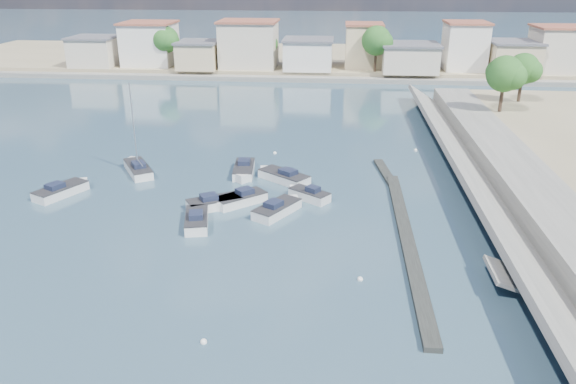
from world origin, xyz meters
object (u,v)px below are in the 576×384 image
(motorboat_d, at_px, (238,200))
(motorboat_e, at_px, (63,190))
(sailboat, at_px, (138,168))
(motorboat_g, at_px, (244,171))
(motorboat_f, at_px, (308,195))
(motorboat_b, at_px, (279,209))
(motorboat_c, at_px, (282,176))
(motorboat_h, at_px, (217,203))
(motorboat_a, at_px, (197,219))

(motorboat_d, height_order, motorboat_e, same)
(motorboat_d, distance_m, sailboat, 13.21)
(motorboat_e, xyz_separation_m, motorboat_g, (15.08, 6.55, 0.00))
(motorboat_f, height_order, motorboat_g, same)
(sailboat, bearing_deg, motorboat_b, -29.86)
(motorboat_e, bearing_deg, motorboat_d, -3.01)
(motorboat_b, distance_m, motorboat_g, 9.85)
(motorboat_c, bearing_deg, motorboat_g, 161.44)
(motorboat_g, distance_m, motorboat_h, 8.18)
(motorboat_c, distance_m, motorboat_e, 19.65)
(motorboat_e, bearing_deg, motorboat_f, 2.43)
(motorboat_g, bearing_deg, sailboat, -178.09)
(motorboat_c, relative_size, motorboat_g, 0.95)
(motorboat_g, height_order, motorboat_h, same)
(motorboat_e, bearing_deg, sailboat, 53.34)
(sailboat, bearing_deg, motorboat_e, -126.66)
(motorboat_g, bearing_deg, motorboat_d, -84.49)
(motorboat_d, relative_size, sailboat, 0.50)
(motorboat_d, bearing_deg, motorboat_c, 62.72)
(motorboat_d, bearing_deg, sailboat, 147.84)
(motorboat_c, xyz_separation_m, motorboat_g, (-3.85, 1.29, 0.00))
(motorboat_a, relative_size, motorboat_f, 1.29)
(motorboat_b, bearing_deg, motorboat_a, -156.70)
(motorboat_a, height_order, motorboat_d, same)
(motorboat_a, relative_size, motorboat_c, 0.95)
(motorboat_g, distance_m, sailboat, 10.47)
(motorboat_e, distance_m, motorboat_h, 14.25)
(motorboat_c, distance_m, motorboat_d, 6.85)
(motorboat_d, xyz_separation_m, motorboat_f, (5.81, 1.75, 0.00))
(motorboat_a, bearing_deg, sailboat, 127.71)
(motorboat_c, height_order, motorboat_e, same)
(sailboat, bearing_deg, motorboat_f, -17.27)
(motorboat_a, bearing_deg, motorboat_e, 159.47)
(motorboat_a, relative_size, motorboat_d, 1.09)
(motorboat_c, xyz_separation_m, motorboat_h, (-4.76, -6.84, -0.00))
(motorboat_b, distance_m, motorboat_h, 5.30)
(motorboat_a, height_order, motorboat_h, same)
(motorboat_d, bearing_deg, motorboat_e, 176.99)
(motorboat_a, height_order, motorboat_g, same)
(motorboat_a, distance_m, motorboat_b, 6.72)
(motorboat_d, distance_m, motorboat_h, 1.79)
(motorboat_d, height_order, motorboat_h, same)
(motorboat_h, bearing_deg, motorboat_g, 83.58)
(motorboat_a, xyz_separation_m, motorboat_g, (1.84, 11.51, 0.00))
(motorboat_c, distance_m, motorboat_g, 4.06)
(motorboat_a, xyz_separation_m, motorboat_f, (8.36, 5.87, -0.00))
(motorboat_f, relative_size, motorboat_h, 0.79)
(motorboat_h, bearing_deg, motorboat_a, -105.32)
(motorboat_b, relative_size, motorboat_g, 0.88)
(motorboat_f, relative_size, motorboat_g, 0.69)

